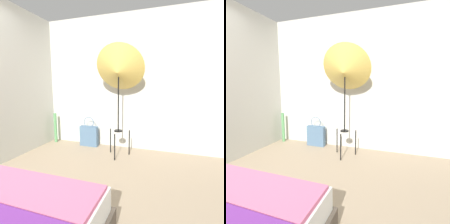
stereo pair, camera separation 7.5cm
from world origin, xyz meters
The scene contains 6 objects.
ground_plane centered at (0.00, 0.00, 0.00)m, with size 14.00×14.00×0.00m, color gray.
wall_back centered at (0.00, 2.19, 1.30)m, with size 8.00×0.05×2.60m.
wall_side_left centered at (-1.38, 1.00, 1.30)m, with size 0.05×8.00×2.60m.
photo_umbrella centered at (0.33, 1.69, 1.50)m, with size 0.86×0.60×1.94m.
tote_bag centered at (-0.39, 2.00, 0.22)m, with size 0.38×0.11×0.61m.
paper_roll centered at (-1.21, 2.01, 0.32)m, with size 0.06×0.06×0.65m.
Camera 1 is at (1.17, -1.19, 1.26)m, focal length 28.00 mm.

